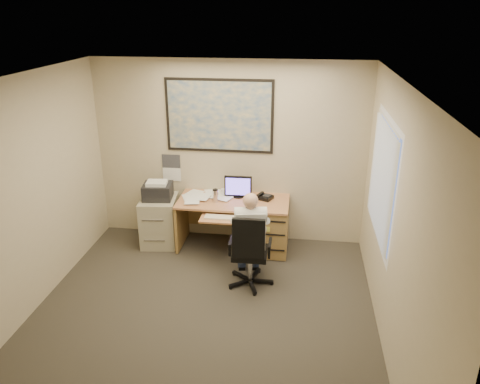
# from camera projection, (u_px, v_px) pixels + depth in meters

# --- Properties ---
(room_shell) EXTENTS (4.00, 4.50, 2.70)m
(room_shell) POSITION_uv_depth(u_px,v_px,m) (195.00, 216.00, 4.81)
(room_shell) COLOR #322F27
(room_shell) RESTS_ON ground
(desk) EXTENTS (1.60, 0.97, 1.07)m
(desk) POSITION_uv_depth(u_px,v_px,m) (256.00, 221.00, 6.84)
(desk) COLOR tan
(desk) RESTS_ON ground
(world_map) EXTENTS (1.56, 0.03, 1.06)m
(world_map) POSITION_uv_depth(u_px,v_px,m) (219.00, 116.00, 6.68)
(world_map) COLOR #1E4C93
(world_map) RESTS_ON room_shell
(wall_calendar) EXTENTS (0.28, 0.01, 0.42)m
(wall_calendar) POSITION_uv_depth(u_px,v_px,m) (171.00, 168.00, 7.08)
(wall_calendar) COLOR white
(wall_calendar) RESTS_ON room_shell
(window_blinds) EXTENTS (0.06, 1.40, 1.30)m
(window_blinds) POSITION_uv_depth(u_px,v_px,m) (383.00, 180.00, 5.23)
(window_blinds) COLOR beige
(window_blinds) RESTS_ON room_shell
(filing_cabinet) EXTENTS (0.58, 0.67, 1.00)m
(filing_cabinet) POSITION_uv_depth(u_px,v_px,m) (160.00, 217.00, 7.00)
(filing_cabinet) COLOR #ACA68B
(filing_cabinet) RESTS_ON ground
(office_chair) EXTENTS (0.61, 0.61, 1.02)m
(office_chair) POSITION_uv_depth(u_px,v_px,m) (250.00, 265.00, 5.95)
(office_chair) COLOR black
(office_chair) RESTS_ON ground
(person) EXTENTS (0.63, 0.80, 1.25)m
(person) POSITION_uv_depth(u_px,v_px,m) (251.00, 239.00, 5.90)
(person) COLOR silver
(person) RESTS_ON office_chair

